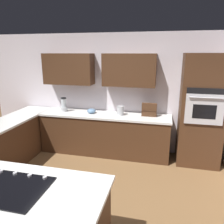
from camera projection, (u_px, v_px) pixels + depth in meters
ground_plane at (82, 202)px, 3.33m from camera, size 14.00×14.00×0.00m
wall_back at (109, 88)px, 4.88m from camera, size 6.00×0.44×2.60m
lower_cabinets_back at (105, 135)px, 4.85m from camera, size 2.80×0.60×0.86m
countertop_back at (104, 115)px, 4.73m from camera, size 2.84×0.64×0.04m
lower_cabinets_side at (1, 149)px, 4.13m from camera, size 0.60×2.90×0.86m
island_top at (8, 191)px, 2.16m from camera, size 1.95×0.96×0.04m
wall_oven at (201, 111)px, 4.24m from camera, size 0.80×0.66×2.18m
cooktop at (8, 188)px, 2.15m from camera, size 0.76×0.56×0.03m
blender at (64, 106)px, 4.92m from camera, size 0.15×0.15×0.32m
mixing_bowl at (91, 111)px, 4.80m from camera, size 0.19×0.19×0.10m
spice_rack at (149, 110)px, 4.55m from camera, size 0.31×0.11×0.28m
kettle at (120, 111)px, 4.65m from camera, size 0.15×0.15×0.19m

